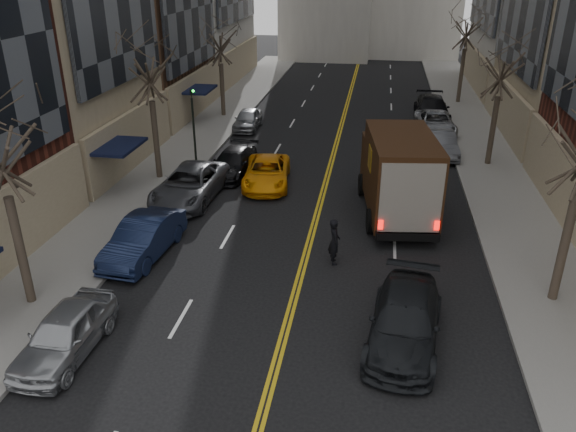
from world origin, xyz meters
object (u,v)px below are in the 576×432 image
observer_sedan (405,321)px  taxi (267,172)px  pedestrian (334,241)px  ups_truck (398,174)px

observer_sedan → taxi: observer_sedan is taller
taxi → pedestrian: 8.67m
ups_truck → observer_sedan: 9.55m
taxi → pedestrian: bearing=-68.2°
ups_truck → taxi: bearing=150.2°
taxi → pedestrian: pedestrian is taller
pedestrian → taxi: bearing=13.0°
ups_truck → observer_sedan: ups_truck is taller
ups_truck → observer_sedan: size_ratio=1.38×
observer_sedan → taxi: bearing=125.6°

